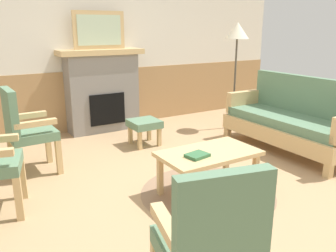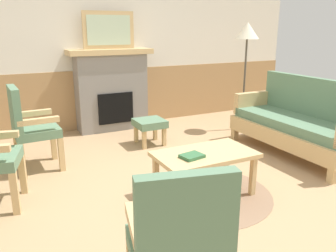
# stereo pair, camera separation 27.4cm
# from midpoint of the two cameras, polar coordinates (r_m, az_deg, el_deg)

# --- Properties ---
(ground_plane) EXTENTS (14.00, 14.00, 0.00)m
(ground_plane) POSITION_cam_midpoint_polar(r_m,az_deg,el_deg) (3.72, 0.69, -9.48)
(ground_plane) COLOR tan
(wall_back) EXTENTS (7.20, 0.14, 2.70)m
(wall_back) POSITION_cam_midpoint_polar(r_m,az_deg,el_deg) (5.74, -13.41, 12.66)
(wall_back) COLOR silver
(wall_back) RESTS_ON ground_plane
(fireplace) EXTENTS (1.30, 0.44, 1.28)m
(fireplace) POSITION_cam_midpoint_polar(r_m,az_deg,el_deg) (5.57, -12.18, 5.83)
(fireplace) COLOR gray
(fireplace) RESTS_ON ground_plane
(framed_picture) EXTENTS (0.80, 0.04, 0.56)m
(framed_picture) POSITION_cam_midpoint_polar(r_m,az_deg,el_deg) (5.49, -12.74, 15.18)
(framed_picture) COLOR tan
(framed_picture) RESTS_ON fireplace
(couch) EXTENTS (0.70, 1.80, 0.98)m
(couch) POSITION_cam_midpoint_polar(r_m,az_deg,el_deg) (4.80, 18.10, 0.67)
(couch) COLOR tan
(couch) RESTS_ON ground_plane
(coffee_table) EXTENTS (0.96, 0.56, 0.44)m
(coffee_table) POSITION_cam_midpoint_polar(r_m,az_deg,el_deg) (3.37, 4.41, -5.13)
(coffee_table) COLOR tan
(coffee_table) RESTS_ON ground_plane
(round_rug) EXTENTS (1.34, 1.34, 0.01)m
(round_rug) POSITION_cam_midpoint_polar(r_m,az_deg,el_deg) (3.53, 4.28, -10.94)
(round_rug) COLOR #896B51
(round_rug) RESTS_ON ground_plane
(book_on_table) EXTENTS (0.23, 0.19, 0.03)m
(book_on_table) POSITION_cam_midpoint_polar(r_m,az_deg,el_deg) (3.21, 2.41, -4.89)
(book_on_table) COLOR #33663D
(book_on_table) RESTS_ON coffee_table
(footstool) EXTENTS (0.40, 0.40, 0.36)m
(footstool) POSITION_cam_midpoint_polar(r_m,az_deg,el_deg) (4.83, -5.54, 0.11)
(footstool) COLOR tan
(footstool) RESTS_ON ground_plane
(armchair_by_window_left) EXTENTS (0.50, 0.50, 0.98)m
(armchair_by_window_left) POSITION_cam_midpoint_polar(r_m,az_deg,el_deg) (4.15, -24.34, -0.26)
(armchair_by_window_left) COLOR tan
(armchair_by_window_left) RESTS_ON ground_plane
(armchair_front_left) EXTENTS (0.58, 0.58, 0.98)m
(armchair_front_left) POSITION_cam_midpoint_polar(r_m,az_deg,el_deg) (1.86, 2.61, -18.73)
(armchair_front_left) COLOR tan
(armchair_front_left) RESTS_ON ground_plane
(floor_lamp_by_couch) EXTENTS (0.36, 0.36, 1.68)m
(floor_lamp_by_couch) POSITION_cam_midpoint_polar(r_m,az_deg,el_deg) (5.59, 9.93, 14.20)
(floor_lamp_by_couch) COLOR #332D28
(floor_lamp_by_couch) RESTS_ON ground_plane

